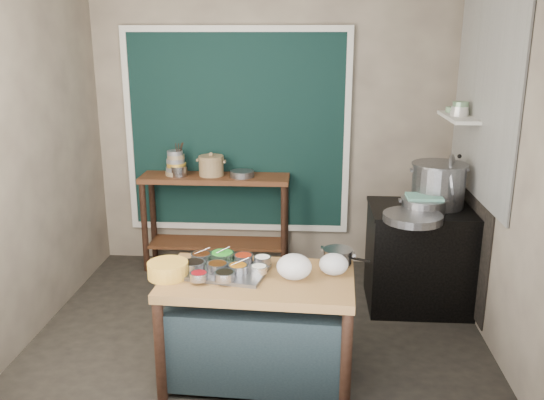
# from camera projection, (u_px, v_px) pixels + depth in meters

# --- Properties ---
(floor) EXTENTS (3.50, 3.00, 0.02)m
(floor) POSITION_uv_depth(u_px,v_px,m) (260.00, 330.00, 4.62)
(floor) COLOR #29251F
(floor) RESTS_ON ground
(back_wall) EXTENTS (3.50, 0.02, 2.80)m
(back_wall) POSITION_uv_depth(u_px,v_px,m) (273.00, 127.00, 5.67)
(back_wall) COLOR gray
(back_wall) RESTS_ON floor
(left_wall) EXTENTS (0.02, 3.00, 2.80)m
(left_wall) POSITION_uv_depth(u_px,v_px,m) (27.00, 155.00, 4.34)
(left_wall) COLOR gray
(left_wall) RESTS_ON floor
(right_wall) EXTENTS (0.02, 3.00, 2.80)m
(right_wall) POSITION_uv_depth(u_px,v_px,m) (504.00, 162.00, 4.11)
(right_wall) COLOR gray
(right_wall) RESTS_ON floor
(curtain_panel) EXTENTS (2.10, 0.02, 1.90)m
(curtain_panel) POSITION_uv_depth(u_px,v_px,m) (237.00, 132.00, 5.67)
(curtain_panel) COLOR black
(curtain_panel) RESTS_ON back_wall
(curtain_frame) EXTENTS (2.22, 0.03, 2.02)m
(curtain_frame) POSITION_uv_depth(u_px,v_px,m) (237.00, 132.00, 5.66)
(curtain_frame) COLOR beige
(curtain_frame) RESTS_ON back_wall
(tile_panel) EXTENTS (0.02, 1.70, 1.70)m
(tile_panel) POSITION_uv_depth(u_px,v_px,m) (485.00, 91.00, 4.52)
(tile_panel) COLOR #B2B2AA
(tile_panel) RESTS_ON right_wall
(soot_patch) EXTENTS (0.01, 1.30, 1.30)m
(soot_patch) POSITION_uv_depth(u_px,v_px,m) (468.00, 226.00, 4.93)
(soot_patch) COLOR black
(soot_patch) RESTS_ON right_wall
(wall_shelf) EXTENTS (0.22, 0.70, 0.03)m
(wall_shelf) POSITION_uv_depth(u_px,v_px,m) (459.00, 117.00, 4.88)
(wall_shelf) COLOR beige
(wall_shelf) RESTS_ON right_wall
(prep_table) EXTENTS (1.28, 0.78, 0.75)m
(prep_table) POSITION_uv_depth(u_px,v_px,m) (258.00, 328.00, 3.87)
(prep_table) COLOR brown
(prep_table) RESTS_ON floor
(back_counter) EXTENTS (1.45, 0.40, 0.95)m
(back_counter) POSITION_uv_depth(u_px,v_px,m) (216.00, 222.00, 5.75)
(back_counter) COLOR #552C18
(back_counter) RESTS_ON floor
(stove_block) EXTENTS (0.90, 0.68, 0.85)m
(stove_block) POSITION_uv_depth(u_px,v_px,m) (422.00, 259.00, 4.94)
(stove_block) COLOR black
(stove_block) RESTS_ON floor
(stove_top) EXTENTS (0.92, 0.69, 0.03)m
(stove_top) POSITION_uv_depth(u_px,v_px,m) (426.00, 210.00, 4.81)
(stove_top) COLOR black
(stove_top) RESTS_ON stove_block
(condiment_tray) EXTENTS (0.60, 0.48, 0.02)m
(condiment_tray) POSITION_uv_depth(u_px,v_px,m) (225.00, 271.00, 3.82)
(condiment_tray) COLOR gray
(condiment_tray) RESTS_ON prep_table
(condiment_bowls) EXTENTS (0.58, 0.46, 0.07)m
(condiment_bowls) POSITION_uv_depth(u_px,v_px,m) (223.00, 264.00, 3.83)
(condiment_bowls) COLOR gray
(condiment_bowls) RESTS_ON condiment_tray
(yellow_basin) EXTENTS (0.35, 0.35, 0.10)m
(yellow_basin) POSITION_uv_depth(u_px,v_px,m) (168.00, 270.00, 3.75)
(yellow_basin) COLOR #C38828
(yellow_basin) RESTS_ON prep_table
(saucepan) EXTENTS (0.27, 0.27, 0.11)m
(saucepan) POSITION_uv_depth(u_px,v_px,m) (338.00, 257.00, 3.95)
(saucepan) COLOR gray
(saucepan) RESTS_ON prep_table
(plastic_bag_a) EXTENTS (0.29, 0.27, 0.17)m
(plastic_bag_a) POSITION_uv_depth(u_px,v_px,m) (294.00, 267.00, 3.71)
(plastic_bag_a) COLOR white
(plastic_bag_a) RESTS_ON prep_table
(plastic_bag_b) EXTENTS (0.23, 0.22, 0.15)m
(plastic_bag_b) POSITION_uv_depth(u_px,v_px,m) (334.00, 264.00, 3.78)
(plastic_bag_b) COLOR white
(plastic_bag_b) RESTS_ON prep_table
(bowl_stack) EXTENTS (0.21, 0.21, 0.24)m
(bowl_stack) POSITION_uv_depth(u_px,v_px,m) (176.00, 164.00, 5.62)
(bowl_stack) COLOR tan
(bowl_stack) RESTS_ON back_counter
(utensil_cup) EXTENTS (0.21, 0.21, 0.10)m
(utensil_cup) POSITION_uv_depth(u_px,v_px,m) (179.00, 171.00, 5.59)
(utensil_cup) COLOR gray
(utensil_cup) RESTS_ON back_counter
(ceramic_crock) EXTENTS (0.31, 0.31, 0.17)m
(ceramic_crock) POSITION_uv_depth(u_px,v_px,m) (211.00, 167.00, 5.60)
(ceramic_crock) COLOR #9C7E55
(ceramic_crock) RESTS_ON back_counter
(wide_bowl) EXTENTS (0.30, 0.30, 0.06)m
(wide_bowl) POSITION_uv_depth(u_px,v_px,m) (242.00, 174.00, 5.56)
(wide_bowl) COLOR gray
(wide_bowl) RESTS_ON back_counter
(stock_pot) EXTENTS (0.53, 0.53, 0.37)m
(stock_pot) POSITION_uv_depth(u_px,v_px,m) (438.00, 185.00, 4.82)
(stock_pot) COLOR gray
(stock_pot) RESTS_ON stove_top
(pot_lid) EXTENTS (0.25, 0.47, 0.45)m
(pot_lid) POSITION_uv_depth(u_px,v_px,m) (455.00, 181.00, 4.77)
(pot_lid) COLOR gray
(pot_lid) RESTS_ON stove_top
(steamer) EXTENTS (0.40, 0.40, 0.12)m
(steamer) POSITION_uv_depth(u_px,v_px,m) (424.00, 205.00, 4.67)
(steamer) COLOR gray
(steamer) RESTS_ON stove_top
(green_cloth) EXTENTS (0.28, 0.22, 0.02)m
(green_cloth) POSITION_uv_depth(u_px,v_px,m) (424.00, 197.00, 4.65)
(green_cloth) COLOR #68A890
(green_cloth) RESTS_ON steamer
(shallow_pan) EXTENTS (0.52, 0.52, 0.06)m
(shallow_pan) POSITION_uv_depth(u_px,v_px,m) (413.00, 218.00, 4.46)
(shallow_pan) COLOR gray
(shallow_pan) RESTS_ON stove_top
(shelf_bowl_stack) EXTENTS (0.15, 0.15, 0.12)m
(shelf_bowl_stack) POSITION_uv_depth(u_px,v_px,m) (460.00, 109.00, 4.83)
(shelf_bowl_stack) COLOR silver
(shelf_bowl_stack) RESTS_ON wall_shelf
(shelf_bowl_green) EXTENTS (0.15, 0.15, 0.05)m
(shelf_bowl_green) POSITION_uv_depth(u_px,v_px,m) (453.00, 110.00, 5.09)
(shelf_bowl_green) COLOR gray
(shelf_bowl_green) RESTS_ON wall_shelf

